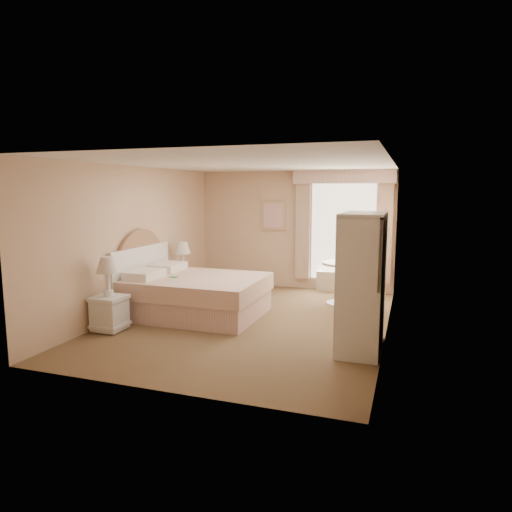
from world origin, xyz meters
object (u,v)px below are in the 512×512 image
at_px(bed, 190,293).
at_px(round_table, 342,276).
at_px(nightstand_near, 109,304).
at_px(armoire, 362,293).
at_px(cafe_chair, 359,278).
at_px(nightstand_far, 183,276).

xyz_separation_m(bed, round_table, (2.34, 1.53, 0.16)).
height_order(nightstand_near, armoire, armoire).
distance_m(bed, cafe_chair, 3.12).
height_order(bed, round_table, bed).
bearing_deg(cafe_chair, armoire, -59.78).
bearing_deg(bed, round_table, 33.32).
bearing_deg(bed, nightstand_far, 122.78).
xyz_separation_m(round_table, armoire, (0.59, -2.33, 0.23)).
bearing_deg(bed, armoire, -15.12).
bearing_deg(cafe_chair, nightstand_far, -147.46).
height_order(bed, cafe_chair, bed).
xyz_separation_m(nightstand_near, round_table, (3.06, 2.75, 0.11)).
bearing_deg(round_table, nightstand_far, -172.38).
height_order(cafe_chair, armoire, armoire).
relative_size(bed, armoire, 1.22).
relative_size(bed, nightstand_far, 2.05).
distance_m(bed, round_table, 2.80).
bearing_deg(round_table, nightstand_near, -138.10).
xyz_separation_m(nightstand_near, cafe_chair, (3.35, 2.89, 0.07)).
relative_size(round_table, cafe_chair, 0.95).
xyz_separation_m(bed, cafe_chair, (2.62, 1.68, 0.11)).
xyz_separation_m(cafe_chair, armoire, (0.30, -2.47, 0.27)).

